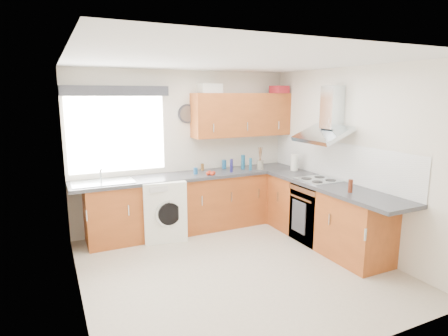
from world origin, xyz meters
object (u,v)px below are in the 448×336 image
oven (317,212)px  upper_cabinets (242,115)px  washing_machine (163,208)px  extractor_hood (327,120)px

oven → upper_cabinets: 1.99m
upper_cabinets → washing_machine: size_ratio=1.89×
extractor_hood → washing_machine: extractor_hood is taller
washing_machine → extractor_hood: bearing=-18.7°
extractor_hood → washing_machine: (-2.10, 1.10, -1.32)m
upper_cabinets → washing_machine: 1.99m
oven → washing_machine: size_ratio=0.94×
extractor_hood → washing_machine: bearing=152.3°
extractor_hood → upper_cabinets: 1.48m
oven → extractor_hood: size_ratio=1.09×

